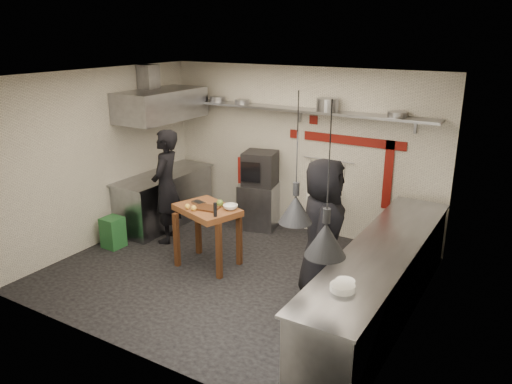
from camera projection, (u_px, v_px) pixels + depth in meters
The scene contains 47 objects.
floor at pixel (232, 274), 7.20m from camera, with size 5.00×5.00×0.00m, color black.
ceiling at pixel (229, 76), 6.33m from camera, with size 5.00×5.00×0.00m, color beige.
wall_back at pixel (299, 151), 8.47m from camera, with size 5.00×0.04×2.80m, color beige.
wall_front at pixel (116, 233), 5.05m from camera, with size 5.00×0.04×2.80m, color beige.
wall_left at pixel (101, 158), 7.99m from camera, with size 0.04×4.20×2.80m, color beige.
wall_right at pixel (418, 215), 5.54m from camera, with size 0.04×4.20×2.80m, color beige.
red_band_horiz at pixel (353, 141), 7.90m from camera, with size 1.70×0.02×0.14m, color maroon.
red_band_vert at pixel (388, 175), 7.76m from camera, with size 0.14×0.02×1.10m, color maroon.
red_tile_a at pixel (314, 120), 8.16m from camera, with size 0.14×0.02×0.14m, color maroon.
red_tile_b at pixel (294, 134), 8.42m from camera, with size 0.14×0.02×0.14m, color maroon.
back_shelf at pixel (296, 110), 8.10m from camera, with size 4.60×0.34×0.04m, color slate.
shelf_bracket_left at pixel (207, 106), 9.19m from camera, with size 0.04×0.06×0.24m, color slate.
shelf_bracket_mid at pixel (300, 114), 8.25m from camera, with size 0.04×0.06×0.24m, color slate.
shelf_bracket_right at pixel (416, 125), 7.32m from camera, with size 0.04×0.06×0.24m, color slate.
pan_far_left at pixel (218, 99), 8.84m from camera, with size 0.27×0.27×0.09m, color slate.
pan_mid_left at pixel (242, 102), 8.59m from camera, with size 0.25×0.25×0.07m, color slate.
stock_pot at pixel (327, 105), 7.79m from camera, with size 0.35×0.35×0.20m, color slate.
pan_right at pixel (397, 114), 7.27m from camera, with size 0.28×0.28×0.08m, color slate.
oven_stand at pixel (259, 206), 8.80m from camera, with size 0.63×0.57×0.80m, color slate.
combi_oven at pixel (260, 168), 8.56m from camera, with size 0.54×0.51×0.58m, color black.
oven_door at pixel (251, 171), 8.38m from camera, with size 0.46×0.03×0.46m, color maroon.
oven_glass at pixel (250, 172), 8.32m from camera, with size 0.33×0.01×0.34m, color black.
hand_sink at pixel (323, 193), 8.25m from camera, with size 0.46×0.34×0.22m, color white.
sink_tap at pixel (324, 183), 8.19m from camera, with size 0.03×0.03×0.14m, color slate.
sink_drain at pixel (321, 219), 8.35m from camera, with size 0.06×0.06×0.66m, color slate.
utensil_rail at pixel (328, 160), 8.19m from camera, with size 0.02×0.02×0.90m, color slate.
counter_right at pixel (380, 283), 6.00m from camera, with size 0.70×3.80×0.90m, color slate.
counter_right_top at pixel (383, 248), 5.86m from camera, with size 0.76×3.90×0.03m, color slate.
plate_stack at pixel (342, 288), 4.86m from camera, with size 0.24×0.24×0.07m, color white.
small_bowl_right at pixel (345, 283), 4.97m from camera, with size 0.20×0.20×0.05m, color white.
counter_left at pixel (165, 199), 8.96m from camera, with size 0.70×1.90×0.90m, color slate.
counter_left_top at pixel (163, 175), 8.82m from camera, with size 0.76×2.00×0.03m, color slate.
extractor_hood at pixel (161, 105), 8.41m from camera, with size 0.78×1.60×0.50m, color slate.
hood_duct at pixel (149, 80), 8.41m from camera, with size 0.28×0.28×0.50m, color slate.
green_bin at pixel (113, 232), 8.03m from camera, with size 0.30×0.30×0.50m, color #205A2A.
prep_table at pixel (208, 236), 7.34m from camera, with size 0.92×0.64×0.92m, color brown, non-canonical shape.
cutting_board at pixel (206, 208), 7.13m from camera, with size 0.35×0.25×0.03m, color #462512.
pepper_mill at pixel (215, 210), 6.80m from camera, with size 0.05×0.05×0.20m, color black.
lemon_a at pixel (187, 206), 7.10m from camera, with size 0.07×0.07×0.07m, color yellow.
lemon_b at pixel (194, 208), 7.04m from camera, with size 0.08×0.08×0.08m, color yellow.
veg_ball at pixel (220, 203), 7.21m from camera, with size 0.10×0.10×0.10m, color olive.
steel_tray at pixel (198, 203), 7.34m from camera, with size 0.19×0.12×0.03m, color slate.
bowl at pixel (230, 207), 7.10m from camera, with size 0.21×0.21×0.07m, color white.
heat_lamp_near at pixel (297, 159), 5.03m from camera, with size 0.36×0.36×1.37m, color black, non-canonical shape.
heat_lamp_far at pixel (328, 181), 4.45m from camera, with size 0.39×0.39×1.46m, color black, non-canonical shape.
chef_left at pixel (166, 187), 8.08m from camera, with size 0.68×0.45×1.87m, color black.
chef_right at pixel (323, 230), 6.35m from camera, with size 0.91×0.59×1.87m, color black.
Camera 1 is at (3.63, -5.37, 3.36)m, focal length 35.00 mm.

